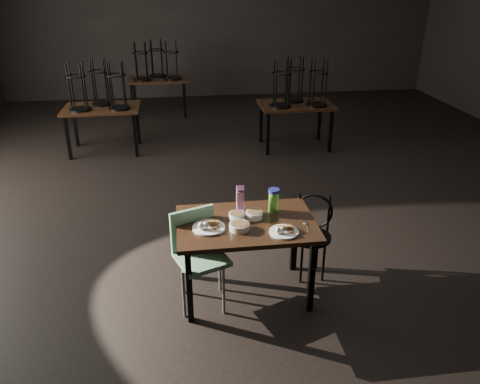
{
  "coord_description": "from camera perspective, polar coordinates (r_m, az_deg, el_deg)",
  "views": [
    {
      "loc": [
        -1.07,
        -5.26,
        2.71
      ],
      "look_at": [
        -0.54,
        -1.35,
        0.85
      ],
      "focal_mm": 35.0,
      "sensor_mm": 36.0,
      "label": 1
    }
  ],
  "objects": [
    {
      "name": "bg_table_right",
      "position": [
        7.85,
        6.89,
        10.81
      ],
      "size": [
        1.2,
        0.8,
        1.48
      ],
      "color": "black",
      "rests_on": "ground"
    },
    {
      "name": "bg_table_left",
      "position": [
        7.92,
        -16.58,
        10.07
      ],
      "size": [
        1.2,
        0.8,
        1.48
      ],
      "color": "black",
      "rests_on": "ground"
    },
    {
      "name": "bentwood_chair",
      "position": [
        4.54,
        8.75,
        -4.51
      ],
      "size": [
        0.43,
        0.42,
        0.81
      ],
      "rotation": [
        0.0,
        0.0,
        -0.35
      ],
      "color": "black",
      "rests_on": "ground"
    },
    {
      "name": "main_table",
      "position": [
        4.09,
        0.75,
        -4.63
      ],
      "size": [
        1.2,
        0.8,
        0.75
      ],
      "color": "black",
      "rests_on": "ground"
    },
    {
      "name": "bg_table_far",
      "position": [
        9.96,
        -10.0,
        13.67
      ],
      "size": [
        1.2,
        0.8,
        1.48
      ],
      "color": "black",
      "rests_on": "ground"
    },
    {
      "name": "spoon",
      "position": [
        4.05,
        7.96,
        -3.88
      ],
      "size": [
        0.05,
        0.19,
        0.01
      ],
      "color": "silver",
      "rests_on": "main_table"
    },
    {
      "name": "bowl_big",
      "position": [
        3.92,
        -0.09,
        -4.2
      ],
      "size": [
        0.17,
        0.17,
        0.06
      ],
      "color": "white",
      "rests_on": "main_table"
    },
    {
      "name": "room",
      "position": [
        5.37,
        3.42,
        21.14
      ],
      "size": [
        12.0,
        12.04,
        3.22
      ],
      "color": "black",
      "rests_on": "ground"
    },
    {
      "name": "juice_carton",
      "position": [
        4.15,
        0.03,
        -0.99
      ],
      "size": [
        0.07,
        0.07,
        0.26
      ],
      "color": "#911A71",
      "rests_on": "main_table"
    },
    {
      "name": "plate_right",
      "position": [
        3.89,
        5.36,
        -4.7
      ],
      "size": [
        0.25,
        0.25,
        0.08
      ],
      "color": "white",
      "rests_on": "main_table"
    },
    {
      "name": "school_chair",
      "position": [
        4.11,
        -5.11,
        -7.0
      ],
      "size": [
        0.52,
        0.52,
        0.87
      ],
      "rotation": [
        0.0,
        0.0,
        0.36
      ],
      "color": "#69A47A",
      "rests_on": "ground"
    },
    {
      "name": "water_bottle",
      "position": [
        4.18,
        4.13,
        -1.01
      ],
      "size": [
        0.12,
        0.12,
        0.22
      ],
      "color": "#64C73A",
      "rests_on": "main_table"
    },
    {
      "name": "bowl_near",
      "position": [
        4.08,
        -0.36,
        -2.94
      ],
      "size": [
        0.15,
        0.15,
        0.06
      ],
      "color": "white",
      "rests_on": "main_table"
    },
    {
      "name": "plate_left",
      "position": [
        3.95,
        -3.87,
        -4.16
      ],
      "size": [
        0.28,
        0.28,
        0.09
      ],
      "color": "white",
      "rests_on": "main_table"
    },
    {
      "name": "bowl_far",
      "position": [
        4.11,
        1.76,
        -2.75
      ],
      "size": [
        0.15,
        0.15,
        0.06
      ],
      "color": "white",
      "rests_on": "main_table"
    }
  ]
}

